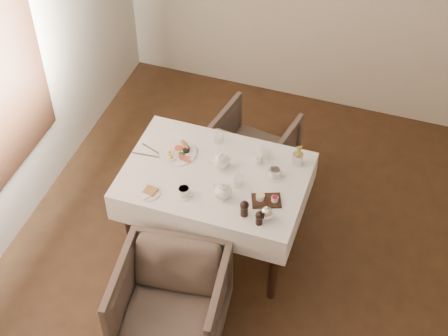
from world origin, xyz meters
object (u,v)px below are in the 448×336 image
Objects in this scene: table at (215,185)px; teapot_centre at (221,160)px; armchair_near at (171,303)px; armchair_far at (253,147)px; breakfast_plate at (178,152)px.

teapot_centre is (0.02, 0.08, 0.18)m from table.
armchair_near is 1.65m from armchair_far.
armchair_near is at bearing -96.84° from breakfast_plate.
teapot_centre reaches higher than armchair_far.
table is 8.05× the size of teapot_centre.
armchair_near is (-0.03, -0.83, -0.31)m from table.
breakfast_plate is (-0.29, 0.94, 0.44)m from armchair_near.
armchair_near is at bearing -91.74° from table.
armchair_near is 4.54× the size of teapot_centre.
breakfast_plate is at bearing 152.75° from teapot_centre.
armchair_far is 0.91m from teapot_centre.
armchair_near is 1.03m from teapot_centre.
teapot_centre is at bearing 98.64° from armchair_far.
table is at bearing -43.61° from breakfast_plate.
armchair_far is 2.35× the size of breakfast_plate.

